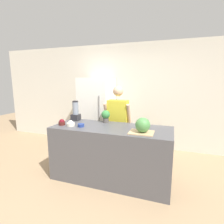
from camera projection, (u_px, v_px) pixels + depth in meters
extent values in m
plane|color=tan|center=(103.00, 191.00, 2.72)|extent=(14.00, 14.00, 0.00)
cube|color=silver|center=(134.00, 96.00, 4.45)|extent=(8.00, 0.06, 2.60)
cube|color=#4C4C51|center=(111.00, 153.00, 3.00)|extent=(1.99, 0.78, 0.92)
cube|color=white|center=(97.00, 113.00, 4.41)|extent=(0.75, 0.73, 1.76)
cylinder|color=gray|center=(99.00, 109.00, 3.95)|extent=(0.02, 0.02, 0.62)
cube|color=#333338|center=(118.00, 144.00, 3.67)|extent=(0.31, 0.18, 0.76)
cube|color=gold|center=(118.00, 113.00, 3.55)|extent=(0.41, 0.22, 0.54)
sphere|color=#DBAD89|center=(118.00, 91.00, 3.47)|extent=(0.21, 0.21, 0.21)
cylinder|color=#DBAD89|center=(106.00, 113.00, 3.59)|extent=(0.07, 0.22, 0.45)
cylinder|color=#DBAD89|center=(129.00, 115.00, 3.44)|extent=(0.07, 0.22, 0.45)
cube|color=tan|center=(141.00, 132.00, 2.59)|extent=(0.36, 0.29, 0.01)
sphere|color=#4C8C47|center=(143.00, 125.00, 2.56)|extent=(0.22, 0.22, 0.22)
cylinder|color=#511E19|center=(62.00, 123.00, 3.05)|extent=(0.12, 0.12, 0.06)
sphere|color=maroon|center=(62.00, 122.00, 3.05)|extent=(0.09, 0.09, 0.09)
cylinder|color=beige|center=(71.00, 124.00, 2.99)|extent=(0.13, 0.13, 0.05)
sphere|color=white|center=(71.00, 123.00, 2.98)|extent=(0.09, 0.09, 0.09)
cylinder|color=navy|center=(81.00, 125.00, 2.93)|extent=(0.11, 0.11, 0.05)
cube|color=#28282D|center=(76.00, 117.00, 3.41)|extent=(0.15, 0.15, 0.12)
cylinder|color=gray|center=(75.00, 108.00, 3.38)|extent=(0.11, 0.11, 0.24)
cylinder|color=black|center=(75.00, 101.00, 3.35)|extent=(0.11, 0.11, 0.02)
cylinder|color=#514C47|center=(106.00, 120.00, 3.23)|extent=(0.11, 0.11, 0.08)
sphere|color=#387F3D|center=(106.00, 114.00, 3.21)|extent=(0.16, 0.16, 0.16)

